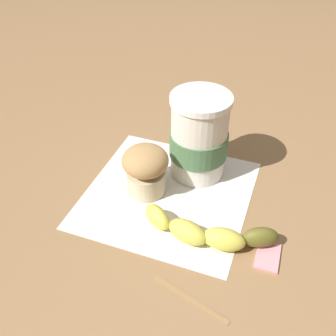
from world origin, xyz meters
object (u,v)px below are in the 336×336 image
object	(u,v)px
sugar_packet	(268,255)
banana	(207,232)
muffin	(146,169)
coffee_cup	(199,138)

from	to	relation	value
sugar_packet	banana	bearing A→B (deg)	-96.74
muffin	banana	size ratio (longest dim) A/B	0.41
coffee_cup	sugar_packet	world-z (taller)	coffee_cup
sugar_packet	muffin	bearing A→B (deg)	-115.02
muffin	sugar_packet	bearing A→B (deg)	64.98
coffee_cup	muffin	world-z (taller)	coffee_cup
banana	sugar_packet	world-z (taller)	banana
sugar_packet	coffee_cup	bearing A→B (deg)	-141.84
banana	sugar_packet	bearing A→B (deg)	83.26
muffin	sugar_packet	size ratio (longest dim) A/B	1.67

